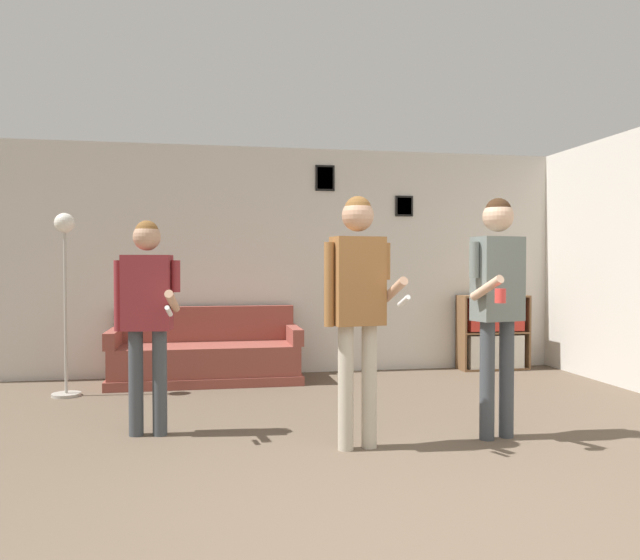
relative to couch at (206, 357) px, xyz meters
The scene contains 8 objects.
ground_plane 4.56m from the couch, 75.48° to the right, with size 20.00×20.00×0.00m, color brown.
wall_back 1.62m from the couch, 20.30° to the left, with size 8.78×0.08×2.70m.
couch is the anchor object (origin of this frame).
bookshelf 3.53m from the couch, ahead, with size 0.87×0.30×0.92m.
floor_lamp 1.76m from the couch, 158.93° to the right, with size 0.28×0.28×1.81m.
person_player_foreground_left 2.30m from the couch, 101.53° to the right, with size 0.50×0.49×1.64m.
person_player_foreground_center 3.07m from the couch, 68.98° to the right, with size 0.54×0.45×1.79m.
person_watcher_holding_cup 3.55m from the couch, 51.34° to the right, with size 0.49×0.51×1.80m.
Camera 1 is at (-1.13, -2.62, 1.31)m, focal length 35.00 mm.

